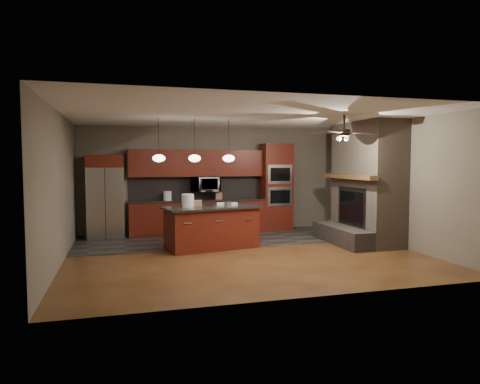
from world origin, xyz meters
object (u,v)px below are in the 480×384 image
object	(u,v)px
microwave	(205,184)
paint_tray	(227,204)
cardboard_box	(197,203)
counter_bucket	(167,196)
white_bucket	(188,201)
refrigerator	(106,197)
kitchen_island	(212,227)
counter_box	(219,196)
paint_can	(228,204)
oven_tower	(276,187)

from	to	relation	value
microwave	paint_tray	bearing A→B (deg)	-85.72
microwave	cardboard_box	size ratio (longest dim) A/B	3.55
paint_tray	counter_bucket	xyz separation A→B (m)	(-1.14, 1.80, 0.07)
microwave	white_bucket	bearing A→B (deg)	-110.65
white_bucket	refrigerator	bearing A→B (deg)	131.86
kitchen_island	white_bucket	distance (m)	0.79
microwave	counter_box	bearing A→B (deg)	-15.88
counter_bucket	paint_tray	bearing A→B (deg)	-57.75
paint_tray	kitchen_island	bearing A→B (deg)	-140.47
refrigerator	cardboard_box	size ratio (longest dim) A/B	9.93
cardboard_box	paint_can	bearing A→B (deg)	-12.61
refrigerator	kitchen_island	xyz separation A→B (m)	(2.26, -1.92, -0.56)
cardboard_box	refrigerator	bearing A→B (deg)	149.81
counter_bucket	paint_can	bearing A→B (deg)	-63.99
oven_tower	microwave	size ratio (longest dim) A/B	3.25
kitchen_island	cardboard_box	xyz separation A→B (m)	(-0.30, 0.12, 0.52)
microwave	counter_bucket	world-z (taller)	microwave
refrigerator	counter_bucket	size ratio (longest dim) A/B	8.80
oven_tower	paint_tray	bearing A→B (deg)	-135.63
refrigerator	microwave	bearing A→B (deg)	2.99
refrigerator	paint_can	world-z (taller)	refrigerator
counter_box	paint_can	bearing A→B (deg)	-85.13
paint_can	paint_tray	distance (m)	0.37
refrigerator	white_bucket	xyz separation A→B (m)	(1.73, -1.94, 0.04)
paint_tray	refrigerator	bearing A→B (deg)	159.68
microwave	paint_can	distance (m)	2.24
refrigerator	paint_can	size ratio (longest dim) A/B	13.17
microwave	kitchen_island	bearing A→B (deg)	-97.08
cardboard_box	white_bucket	bearing A→B (deg)	-135.55
white_bucket	counter_bucket	world-z (taller)	white_bucket
kitchen_island	counter_bucket	size ratio (longest dim) A/B	9.56
refrigerator	counter_box	world-z (taller)	refrigerator
counter_box	kitchen_island	bearing A→B (deg)	-94.47
oven_tower	kitchen_island	xyz separation A→B (m)	(-2.23, -2.00, -0.73)
microwave	refrigerator	size ratio (longest dim) A/B	0.36
microwave	counter_box	xyz separation A→B (m)	(0.35, -0.10, -0.31)
oven_tower	paint_tray	size ratio (longest dim) A/B	5.24
kitchen_island	counter_bucket	world-z (taller)	counter_bucket
cardboard_box	counter_box	distance (m)	2.04
kitchen_island	counter_box	xyz separation A→B (m)	(0.61, 1.95, 0.53)
microwave	refrigerator	distance (m)	2.53
oven_tower	white_bucket	distance (m)	3.41
refrigerator	counter_bucket	bearing A→B (deg)	3.07
paint_tray	counter_box	world-z (taller)	counter_box
white_bucket	counter_box	size ratio (longest dim) A/B	1.53
cardboard_box	kitchen_island	bearing A→B (deg)	-9.85
kitchen_island	white_bucket	world-z (taller)	white_bucket
paint_tray	cardboard_box	distance (m)	0.70
refrigerator	counter_box	size ratio (longest dim) A/B	11.20
kitchen_island	paint_tray	xyz separation A→B (m)	(0.39, 0.20, 0.48)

